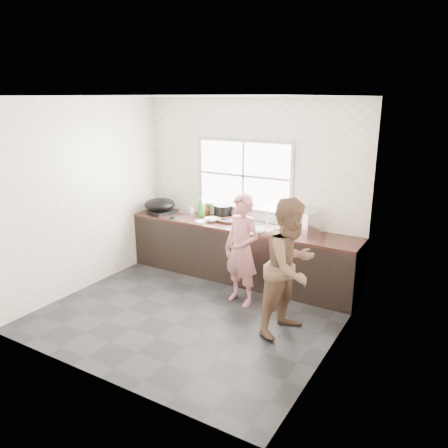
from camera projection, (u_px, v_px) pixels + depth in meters
The scene contains 30 objects.
floor at pixel (192, 313), 5.66m from camera, with size 3.60×3.20×0.01m, color #262629.
ceiling at pixel (187, 96), 4.91m from camera, with size 3.60×3.20×0.01m, color silver.
wall_back at pixel (250, 189), 6.61m from camera, with size 3.60×0.01×2.70m, color silver.
wall_left at pixel (85, 196), 6.17m from camera, with size 0.01×3.20×2.70m, color beige.
wall_right at pixel (337, 235), 4.41m from camera, with size 0.01×3.20×2.70m, color silver.
wall_front at pixel (89, 250), 3.96m from camera, with size 3.60×0.01×2.70m, color silver.
cabinet at pixel (240, 253), 6.62m from camera, with size 3.60×0.62×0.82m, color black.
countertop at pixel (240, 226), 6.50m from camera, with size 3.60×0.64×0.04m, color #341A15.
sink at pixel (261, 228), 6.32m from camera, with size 0.55×0.45×0.02m, color silver.
faucet at pixel (267, 215), 6.44m from camera, with size 0.02×0.02×0.30m, color silver.
window_frame at pixel (244, 176), 6.60m from camera, with size 1.60×0.05×1.10m, color #9EA0A5.
window_glazing at pixel (243, 176), 6.57m from camera, with size 1.50×0.01×1.00m, color white.
woman at pixel (242, 254), 5.76m from camera, with size 0.51×0.34×1.40m, color #C37578.
person_side at pixel (291, 267), 5.01m from camera, with size 0.79×0.62×1.63m, color brown.
cutting_board at pixel (230, 220), 6.70m from camera, with size 0.43×0.43×0.04m, color black.
cleaver at pixel (225, 220), 6.61m from camera, with size 0.21×0.11×0.01m, color silver.
bowl_mince at pixel (212, 220), 6.66m from camera, with size 0.23×0.23×0.06m, color silver.
bowl_crabs at pixel (271, 232), 6.07m from camera, with size 0.17×0.17×0.05m, color silver.
bowl_held at pixel (260, 231), 6.10m from camera, with size 0.22×0.22×0.07m, color white.
black_pot at pixel (223, 211), 6.87m from camera, with size 0.28×0.28×0.20m, color black.
plate_food at pixel (201, 221), 6.65m from camera, with size 0.20×0.20×0.02m, color white.
bottle_green at pixel (202, 207), 6.90m from camera, with size 0.12×0.12×0.31m, color #29802F.
bottle_brown_tall at pixel (206, 210), 7.02m from camera, with size 0.08×0.08×0.18m, color #462911.
bottle_brown_short at pixel (203, 210), 7.01m from camera, with size 0.14×0.14×0.18m, color #471A11.
glass_jar at pixel (192, 211), 7.10m from camera, with size 0.07×0.07×0.10m, color white.
burner at pixel (162, 212), 7.14m from camera, with size 0.36×0.36×0.05m, color black.
wok at pixel (160, 204), 7.09m from camera, with size 0.50×0.50×0.19m, color black.
dish_rack at pixel (301, 221), 6.09m from camera, with size 0.43×0.30×0.32m, color silver.
pot_lid_left at pixel (178, 218), 6.83m from camera, with size 0.25×0.25×0.01m, color #AAADB1.
pot_lid_right at pixel (186, 211), 7.23m from camera, with size 0.27×0.27×0.01m, color #B4B7BB.
Camera 1 is at (2.96, -4.20, 2.68)m, focal length 35.00 mm.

